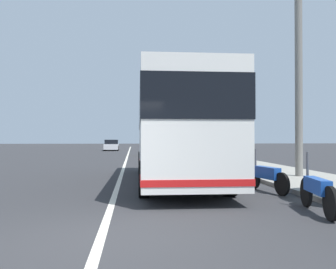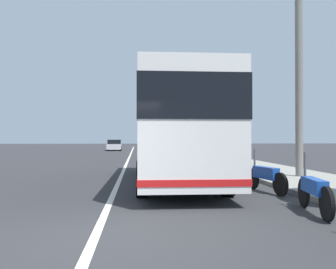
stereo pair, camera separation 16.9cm
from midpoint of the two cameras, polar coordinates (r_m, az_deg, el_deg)
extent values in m
plane|color=#2D2D30|center=(6.00, -11.58, -16.06)|extent=(220.00, 220.00, 0.00)
cube|color=gray|center=(17.03, 16.21, -5.78)|extent=(110.00, 3.60, 0.14)
cube|color=silver|center=(15.84, -7.78, -6.42)|extent=(110.00, 0.16, 0.01)
cube|color=silver|center=(13.08, 0.73, 0.83)|extent=(10.33, 2.70, 3.17)
cube|color=black|center=(13.11, 0.73, 3.57)|extent=(10.37, 2.74, 1.07)
cube|color=red|center=(13.11, 0.73, -5.02)|extent=(10.36, 2.73, 0.16)
cylinder|color=black|center=(16.34, -4.53, -4.51)|extent=(1.00, 0.31, 1.00)
cylinder|color=black|center=(16.52, 3.71, -4.47)|extent=(1.00, 0.31, 1.00)
cylinder|color=black|center=(9.78, -4.35, -7.09)|extent=(1.00, 0.31, 1.00)
cylinder|color=black|center=(10.08, 9.30, -6.89)|extent=(1.00, 0.31, 1.00)
cylinder|color=black|center=(9.03, 20.70, -8.62)|extent=(0.68, 0.19, 0.68)
cylinder|color=black|center=(7.65, 23.98, -10.06)|extent=(0.68, 0.19, 0.68)
cube|color=#1947A5|center=(8.30, 22.19, -7.58)|extent=(1.13, 0.42, 0.31)
cylinder|color=#4C4C51|center=(8.86, 20.90, -4.87)|extent=(0.06, 0.06, 0.70)
cylinder|color=black|center=(11.74, 13.14, -6.85)|extent=(0.65, 0.21, 0.65)
cylinder|color=black|center=(10.49, 17.29, -7.58)|extent=(0.65, 0.21, 0.65)
cube|color=#1947A5|center=(11.08, 15.10, -5.92)|extent=(1.14, 0.46, 0.35)
cylinder|color=#4C4C51|center=(11.59, 13.42, -3.96)|extent=(0.06, 0.06, 0.70)
cylinder|color=black|center=(14.73, 9.89, -5.54)|extent=(0.68, 0.14, 0.68)
cylinder|color=black|center=(13.05, 11.21, -6.17)|extent=(0.68, 0.14, 0.68)
cube|color=black|center=(13.87, 10.51, -4.81)|extent=(1.30, 0.36, 0.38)
cylinder|color=#4C4C51|center=(14.57, 9.97, -3.24)|extent=(0.06, 0.06, 0.70)
cube|color=silver|center=(48.45, -9.12, -1.92)|extent=(4.52, 1.96, 0.70)
cube|color=black|center=(48.41, -9.12, -1.17)|extent=(2.39, 1.76, 0.57)
cylinder|color=black|center=(46.96, -8.15, -2.22)|extent=(0.64, 0.23, 0.64)
cylinder|color=black|center=(47.03, -10.23, -2.21)|extent=(0.64, 0.23, 0.64)
cylinder|color=black|center=(49.91, -8.08, -2.13)|extent=(0.64, 0.23, 0.64)
cylinder|color=black|center=(49.98, -10.03, -2.12)|extent=(0.64, 0.23, 0.64)
cube|color=gold|center=(33.85, -2.21, -2.38)|extent=(4.39, 2.09, 0.81)
cube|color=black|center=(33.87, -2.21, -1.20)|extent=(2.15, 1.83, 0.58)
cylinder|color=black|center=(35.19, -3.85, -2.75)|extent=(0.65, 0.25, 0.64)
cylinder|color=black|center=(35.37, -1.07, -2.74)|extent=(0.65, 0.25, 0.64)
cylinder|color=black|center=(32.37, -3.45, -2.93)|extent=(0.65, 0.25, 0.64)
cylinder|color=black|center=(32.56, -0.43, -2.91)|extent=(0.65, 0.25, 0.64)
cylinder|color=slate|center=(15.02, 19.85, 9.56)|extent=(0.29, 0.29, 8.50)
camera|label=1|loc=(0.08, -90.33, 0.00)|focal=38.14mm
camera|label=2|loc=(0.08, 89.67, 0.00)|focal=38.14mm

